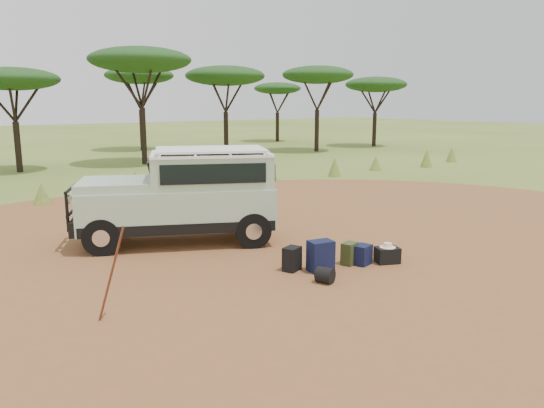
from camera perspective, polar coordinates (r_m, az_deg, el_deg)
ground at (r=11.51m, az=1.86°, el=-5.57°), size 140.00×140.00×0.00m
dirt_clearing at (r=11.51m, az=1.86°, el=-5.55°), size 23.00×23.00×0.01m
grass_fringe at (r=18.93m, az=-13.98°, el=1.96°), size 36.60×1.60×0.90m
acacia_treeline at (r=29.56m, az=-21.46°, el=13.38°), size 46.70×13.20×6.26m
safari_vehicle at (r=12.53m, az=-9.40°, el=0.67°), size 4.82×3.51×2.21m
walking_staff at (r=8.38m, az=-16.90°, el=-7.22°), size 0.44×0.22×1.47m
backpack_black at (r=10.45m, az=2.16°, el=-5.93°), size 0.42×0.37×0.48m
backpack_navy at (r=10.44m, az=5.25°, el=-5.60°), size 0.52×0.41×0.62m
backpack_olive at (r=10.95m, az=8.34°, el=-5.31°), size 0.38×0.32×0.46m
duffel_navy at (r=10.98m, az=9.71°, el=-5.42°), size 0.43×0.37×0.41m
hard_case at (r=11.20m, az=12.29°, el=-5.41°), size 0.56×0.48×0.33m
stuff_sack at (r=9.84m, az=5.73°, el=-7.64°), size 0.39×0.39×0.30m
safari_hat at (r=11.15m, az=12.33°, el=-4.42°), size 0.33×0.33×0.09m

